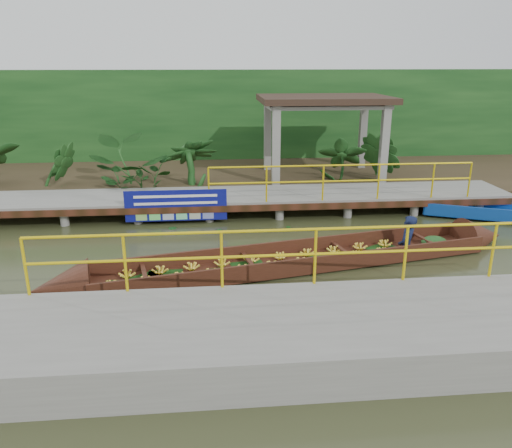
{
  "coord_description": "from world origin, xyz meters",
  "views": [
    {
      "loc": [
        -0.95,
        -10.86,
        4.35
      ],
      "look_at": [
        0.11,
        0.5,
        0.6
      ],
      "focal_mm": 35.0,
      "sensor_mm": 36.0,
      "label": 1
    }
  ],
  "objects": [
    {
      "name": "vendor_boat",
      "position": [
        1.13,
        -0.7,
        0.21
      ],
      "size": [
        10.96,
        3.32,
        2.1
      ],
      "rotation": [
        0.0,
        0.0,
        0.21
      ],
      "color": "#32180D",
      "rests_on": "ground"
    },
    {
      "name": "foliage_backdrop",
      "position": [
        0.0,
        10.0,
        2.0
      ],
      "size": [
        30.0,
        0.8,
        4.0
      ],
      "primitive_type": "cube",
      "color": "#123A14",
      "rests_on": "ground"
    },
    {
      "name": "land_strip",
      "position": [
        0.0,
        7.5,
        0.23
      ],
      "size": [
        30.0,
        8.0,
        0.45
      ],
      "primitive_type": "cube",
      "color": "#302618",
      "rests_on": "ground"
    },
    {
      "name": "near_dock",
      "position": [
        1.0,
        -4.2,
        0.3
      ],
      "size": [
        18.0,
        2.4,
        1.73
      ],
      "color": "slate",
      "rests_on": "ground"
    },
    {
      "name": "tropical_plants",
      "position": [
        -1.75,
        5.3,
        1.21
      ],
      "size": [
        14.22,
        1.22,
        1.52
      ],
      "color": "#123A14",
      "rests_on": "ground"
    },
    {
      "name": "blue_banner",
      "position": [
        -1.91,
        2.48,
        0.56
      ],
      "size": [
        2.79,
        0.04,
        0.87
      ],
      "color": "navy",
      "rests_on": "ground"
    },
    {
      "name": "far_dock",
      "position": [
        0.02,
        3.43,
        0.48
      ],
      "size": [
        16.0,
        2.06,
        1.66
      ],
      "color": "slate",
      "rests_on": "ground"
    },
    {
      "name": "pavilion",
      "position": [
        3.0,
        6.3,
        2.82
      ],
      "size": [
        4.4,
        3.0,
        3.0
      ],
      "color": "slate",
      "rests_on": "ground"
    },
    {
      "name": "ground",
      "position": [
        0.0,
        0.0,
        0.0
      ],
      "size": [
        80.0,
        80.0,
        0.0
      ],
      "primitive_type": "plane",
      "color": "#2E351A",
      "rests_on": "ground"
    }
  ]
}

